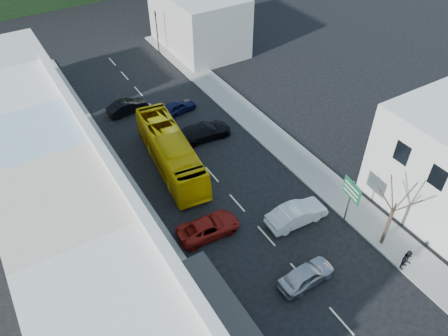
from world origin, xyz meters
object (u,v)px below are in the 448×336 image
Objects in this scene: bus at (170,151)px; traffic_signal at (157,33)px; direction_sign at (349,203)px; street_tree at (393,211)px; car_silver at (306,275)px; car_red at (208,227)px; pedestrian_left at (169,257)px; car_white at (297,215)px; pedestrian_right at (408,259)px.

traffic_signal reaches higher than bus.
street_tree is (0.89, -2.96, 1.28)m from direction_sign.
car_red is at bearing 23.66° from car_silver.
car_red is (-1.10, -8.40, -0.85)m from bus.
bus reaches higher than car_red.
car_red is 0.85× the size of traffic_signal.
pedestrian_left is at bearing 75.70° from traffic_signal.
street_tree is at bearing -64.88° from direction_sign.
traffic_signal is at bearing 91.41° from street_tree.
traffic_signal is (3.04, 31.02, 2.02)m from car_white.
direction_sign is (13.06, -3.24, 1.11)m from pedestrian_left.
pedestrian_left is (-4.86, -9.59, -0.55)m from bus.
pedestrian_right is at bearing -131.60° from car_red.
traffic_signal is at bearing 98.43° from direction_sign.
traffic_signal is at bearing 74.65° from bus.
bus is 2.52× the size of car_red.
pedestrian_left is at bearing 85.33° from car_white.
car_silver is 9.26m from pedestrian_left.
car_silver is at bearing 148.42° from pedestrian_right.
car_white is at bearing 107.69° from pedestrian_right.
car_silver is 7.81m from car_red.
bus is at bearing 119.91° from street_tree.
traffic_signal reaches higher than direction_sign.
car_white is 10.10m from pedestrian_left.
car_white is 6.86m from street_tree.
direction_sign is at bearing 99.39° from traffic_signal.
bus is 2.75× the size of direction_sign.
car_red is (-3.42, 7.02, 0.00)m from car_silver.
car_silver and car_white have the same top height.
bus is at bearing 131.01° from direction_sign.
car_red is 13.89m from pedestrian_right.
traffic_signal reaches higher than pedestrian_left.
street_tree is (13.95, -6.20, 2.39)m from pedestrian_left.
street_tree is at bearing 100.80° from traffic_signal.
bus is 21.81m from traffic_signal.
pedestrian_left is (-10.02, 1.26, 0.30)m from car_white.
pedestrian_left reaches higher than car_white.
pedestrian_left is at bearing 48.62° from car_silver.
bus is 15.62m from car_silver.
traffic_signal reaches higher than pedestrian_right.
bus is 6.82× the size of pedestrian_left.
traffic_signal is at bearing 81.97° from pedestrian_right.
street_tree is 1.25× the size of traffic_signal.
car_silver is at bearing 150.68° from car_white.
pedestrian_left is at bearing 174.49° from direction_sign.
car_silver is at bearing -74.69° from bus.
street_tree is at bearing -123.11° from car_red.
pedestrian_right is (9.91, -9.73, 0.30)m from car_red.
bus is at bearing 27.92° from car_white.
bus is 18.31m from street_tree.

